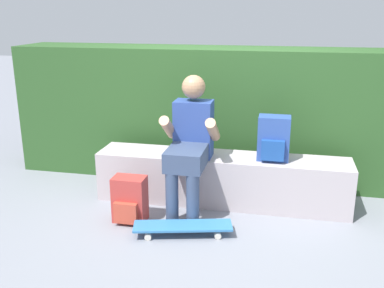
% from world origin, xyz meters
% --- Properties ---
extents(ground_plane, '(24.00, 24.00, 0.00)m').
position_xyz_m(ground_plane, '(0.00, 0.00, 0.00)').
color(ground_plane, gray).
extents(bench_main, '(2.35, 0.42, 0.46)m').
position_xyz_m(bench_main, '(0.00, 0.26, 0.23)').
color(bench_main, '#B1A5AA').
rests_on(bench_main, ground).
extents(person_skater, '(0.49, 0.62, 1.21)m').
position_xyz_m(person_skater, '(-0.26, 0.05, 0.66)').
color(person_skater, '#2D4793').
rests_on(person_skater, ground).
extents(skateboard_near_person, '(0.82, 0.39, 0.09)m').
position_xyz_m(skateboard_near_person, '(-0.21, -0.45, 0.07)').
color(skateboard_near_person, teal).
rests_on(skateboard_near_person, ground).
extents(backpack_on_bench, '(0.28, 0.23, 0.40)m').
position_xyz_m(backpack_on_bench, '(0.46, 0.25, 0.66)').
color(backpack_on_bench, '#2D4C99').
rests_on(backpack_on_bench, bench_main).
extents(backpack_on_ground, '(0.28, 0.23, 0.40)m').
position_xyz_m(backpack_on_ground, '(-0.72, -0.29, 0.19)').
color(backpack_on_ground, '#B23833').
rests_on(backpack_on_ground, ground).
extents(hedge_row, '(4.60, 0.65, 1.39)m').
position_xyz_m(hedge_row, '(-0.03, 0.99, 0.69)').
color(hedge_row, '#2A5124').
rests_on(hedge_row, ground).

